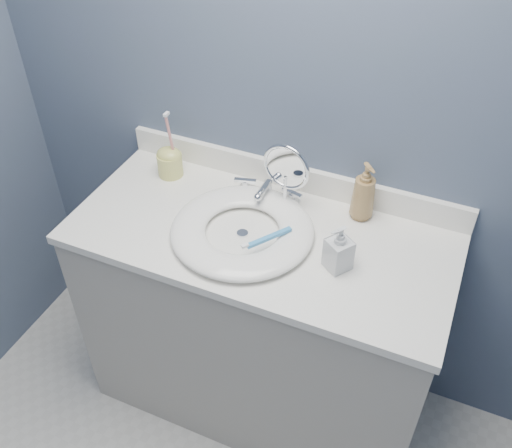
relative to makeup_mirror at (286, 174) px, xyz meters
The scene contains 12 objects.
back_wall 0.23m from the makeup_mirror, 99.82° to the left, with size 2.20×0.02×2.40m, color #4A566F.
vanity_cabinet 0.61m from the makeup_mirror, 98.02° to the right, with size 1.20×0.55×0.85m, color #A7A399.
countertop 0.21m from the makeup_mirror, 98.02° to the right, with size 1.22×0.57×0.03m, color white.
backsplash 0.14m from the makeup_mirror, 100.86° to the left, with size 1.22×0.02×0.09m, color white.
basin 0.23m from the makeup_mirror, 111.45° to the right, with size 0.45×0.45×0.04m, color white, non-canonical shape.
drain 0.23m from the makeup_mirror, 111.45° to the right, with size 0.04×0.04×0.01m, color silver.
faucet 0.13m from the makeup_mirror, 167.90° to the left, with size 0.25×0.13×0.07m.
makeup_mirror is the anchor object (origin of this frame).
soap_bottle_amber 0.25m from the makeup_mirror, 12.64° to the left, with size 0.08×0.08×0.20m, color olive.
soap_bottle_clear 0.32m from the makeup_mirror, 39.26° to the right, with size 0.07×0.07×0.15m, color silver.
toothbrush_holder 0.44m from the makeup_mirror, behind, with size 0.09×0.09×0.25m.
toothbrush_lying 0.23m from the makeup_mirror, 83.24° to the right, with size 0.11×0.15×0.02m.
Camera 1 is at (0.52, -0.26, 2.08)m, focal length 40.00 mm.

